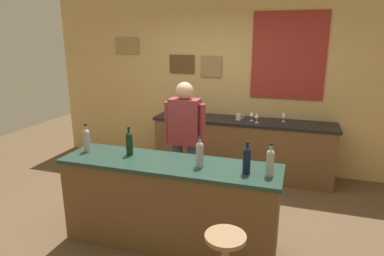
{
  "coord_description": "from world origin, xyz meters",
  "views": [
    {
      "loc": [
        1.19,
        -3.33,
        2.14
      ],
      "look_at": [
        -0.03,
        0.45,
        1.05
      ],
      "focal_mm": 31.43,
      "sensor_mm": 36.0,
      "label": 1
    }
  ],
  "objects_px": {
    "wine_bottle_c": "(200,153)",
    "wine_glass_e": "(284,114)",
    "wine_bottle_a": "(87,139)",
    "wine_bottle_d": "(247,159)",
    "wine_glass_c": "(252,114)",
    "coffee_mug": "(239,117)",
    "wine_glass_d": "(257,115)",
    "bartender": "(185,138)",
    "wine_glass_a": "(170,108)",
    "wine_glass_b": "(199,110)",
    "wine_bottle_b": "(129,143)",
    "wine_bottle_e": "(270,162)"
  },
  "relations": [
    {
      "from": "wine_bottle_b",
      "to": "wine_glass_b",
      "type": "distance_m",
      "value": 2.01
    },
    {
      "from": "wine_bottle_b",
      "to": "coffee_mug",
      "type": "height_order",
      "value": "wine_bottle_b"
    },
    {
      "from": "wine_bottle_e",
      "to": "wine_glass_b",
      "type": "bearing_deg",
      "value": 121.47
    },
    {
      "from": "coffee_mug",
      "to": "wine_bottle_e",
      "type": "bearing_deg",
      "value": -72.57
    },
    {
      "from": "wine_glass_b",
      "to": "wine_glass_d",
      "type": "distance_m",
      "value": 0.93
    },
    {
      "from": "wine_bottle_a",
      "to": "wine_glass_a",
      "type": "distance_m",
      "value": 2.0
    },
    {
      "from": "wine_glass_b",
      "to": "wine_glass_d",
      "type": "relative_size",
      "value": 1.0
    },
    {
      "from": "wine_glass_e",
      "to": "wine_bottle_c",
      "type": "bearing_deg",
      "value": -107.15
    },
    {
      "from": "wine_glass_d",
      "to": "wine_bottle_e",
      "type": "bearing_deg",
      "value": -79.49
    },
    {
      "from": "wine_glass_b",
      "to": "wine_glass_c",
      "type": "xyz_separation_m",
      "value": [
        0.84,
        -0.04,
        0.0
      ]
    },
    {
      "from": "wine_bottle_c",
      "to": "wine_bottle_a",
      "type": "bearing_deg",
      "value": 177.45
    },
    {
      "from": "bartender",
      "to": "wine_glass_a",
      "type": "bearing_deg",
      "value": 118.9
    },
    {
      "from": "wine_bottle_a",
      "to": "wine_bottle_b",
      "type": "relative_size",
      "value": 1.0
    },
    {
      "from": "wine_glass_e",
      "to": "coffee_mug",
      "type": "relative_size",
      "value": 1.24
    },
    {
      "from": "wine_bottle_d",
      "to": "wine_bottle_b",
      "type": "bearing_deg",
      "value": 174.51
    },
    {
      "from": "wine_bottle_e",
      "to": "wine_bottle_c",
      "type": "bearing_deg",
      "value": 178.6
    },
    {
      "from": "bartender",
      "to": "wine_glass_b",
      "type": "distance_m",
      "value": 1.31
    },
    {
      "from": "wine_bottle_e",
      "to": "wine_glass_b",
      "type": "height_order",
      "value": "wine_bottle_e"
    },
    {
      "from": "coffee_mug",
      "to": "bartender",
      "type": "bearing_deg",
      "value": -109.41
    },
    {
      "from": "wine_glass_a",
      "to": "bartender",
      "type": "bearing_deg",
      "value": -61.1
    },
    {
      "from": "wine_bottle_d",
      "to": "coffee_mug",
      "type": "bearing_deg",
      "value": 102.02
    },
    {
      "from": "wine_bottle_a",
      "to": "wine_bottle_d",
      "type": "xyz_separation_m",
      "value": [
        1.75,
        -0.08,
        0.0
      ]
    },
    {
      "from": "wine_bottle_a",
      "to": "wine_bottle_d",
      "type": "height_order",
      "value": "same"
    },
    {
      "from": "wine_bottle_c",
      "to": "wine_glass_a",
      "type": "height_order",
      "value": "wine_bottle_c"
    },
    {
      "from": "wine_glass_c",
      "to": "wine_glass_a",
      "type": "bearing_deg",
      "value": -179.58
    },
    {
      "from": "wine_bottle_c",
      "to": "wine_glass_e",
      "type": "bearing_deg",
      "value": 72.85
    },
    {
      "from": "wine_bottle_d",
      "to": "wine_glass_d",
      "type": "distance_m",
      "value": 2.01
    },
    {
      "from": "wine_bottle_d",
      "to": "wine_glass_a",
      "type": "height_order",
      "value": "wine_bottle_d"
    },
    {
      "from": "wine_bottle_d",
      "to": "wine_glass_e",
      "type": "bearing_deg",
      "value": 84.42
    },
    {
      "from": "wine_bottle_b",
      "to": "wine_glass_d",
      "type": "xyz_separation_m",
      "value": [
        1.09,
        1.88,
        -0.05
      ]
    },
    {
      "from": "wine_bottle_e",
      "to": "bartender",
      "type": "bearing_deg",
      "value": 142.94
    },
    {
      "from": "wine_bottle_c",
      "to": "wine_bottle_e",
      "type": "xyz_separation_m",
      "value": [
        0.66,
        -0.02,
        0.0
      ]
    },
    {
      "from": "wine_glass_a",
      "to": "wine_glass_d",
      "type": "bearing_deg",
      "value": -3.11
    },
    {
      "from": "wine_bottle_b",
      "to": "wine_bottle_c",
      "type": "relative_size",
      "value": 1.0
    },
    {
      "from": "wine_bottle_e",
      "to": "wine_glass_a",
      "type": "bearing_deg",
      "value": 130.68
    },
    {
      "from": "wine_glass_d",
      "to": "wine_glass_e",
      "type": "bearing_deg",
      "value": 26.19
    },
    {
      "from": "wine_glass_a",
      "to": "wine_glass_b",
      "type": "distance_m",
      "value": 0.49
    },
    {
      "from": "wine_bottle_d",
      "to": "wine_glass_a",
      "type": "relative_size",
      "value": 1.97
    },
    {
      "from": "wine_bottle_a",
      "to": "coffee_mug",
      "type": "height_order",
      "value": "wine_bottle_a"
    },
    {
      "from": "wine_glass_e",
      "to": "bartender",
      "type": "bearing_deg",
      "value": -129.02
    },
    {
      "from": "wine_glass_e",
      "to": "wine_glass_a",
      "type": "bearing_deg",
      "value": -176.53
    },
    {
      "from": "wine_bottle_c",
      "to": "wine_bottle_d",
      "type": "distance_m",
      "value": 0.45
    },
    {
      "from": "bartender",
      "to": "wine_glass_c",
      "type": "distance_m",
      "value": 1.41
    },
    {
      "from": "wine_bottle_b",
      "to": "wine_glass_d",
      "type": "bearing_deg",
      "value": 59.82
    },
    {
      "from": "wine_bottle_a",
      "to": "wine_glass_c",
      "type": "relative_size",
      "value": 1.97
    },
    {
      "from": "wine_glass_c",
      "to": "bartender",
      "type": "bearing_deg",
      "value": -116.76
    },
    {
      "from": "wine_glass_a",
      "to": "coffee_mug",
      "type": "relative_size",
      "value": 1.24
    },
    {
      "from": "wine_bottle_a",
      "to": "wine_glass_c",
      "type": "bearing_deg",
      "value": 53.18
    },
    {
      "from": "wine_glass_c",
      "to": "coffee_mug",
      "type": "relative_size",
      "value": 1.24
    },
    {
      "from": "wine_bottle_d",
      "to": "wine_bottle_e",
      "type": "bearing_deg",
      "value": 2.3
    }
  ]
}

